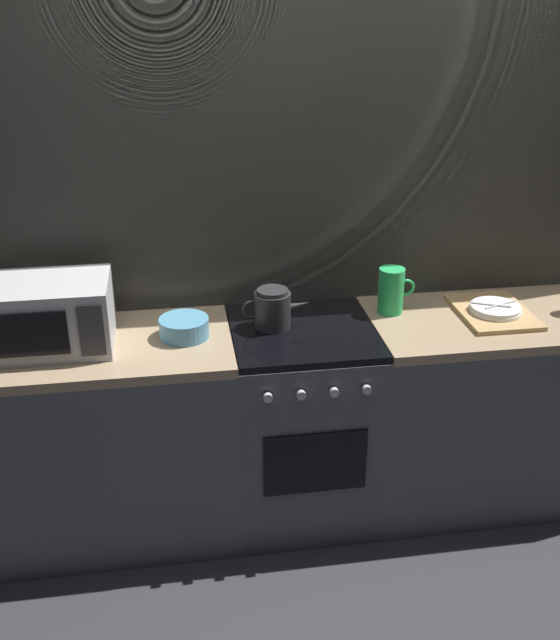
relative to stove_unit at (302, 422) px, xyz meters
The scene contains 10 objects.
ground_plane 0.45m from the stove_unit, 90.00° to the left, with size 8.00×8.00×0.00m, color #2D2D33.
back_wall 0.82m from the stove_unit, 90.00° to the left, with size 3.60×0.05×2.40m.
counter_left 0.90m from the stove_unit, behind, with size 1.20×0.60×0.90m.
stove_unit is the anchor object (origin of this frame).
counter_right 0.90m from the stove_unit, ahead, with size 1.20×0.60×0.90m.
microwave 1.15m from the stove_unit, behind, with size 0.46×0.35×0.27m.
kettle 0.55m from the stove_unit, 157.27° to the left, with size 0.28×0.15×0.17m.
mixing_bowl 0.69m from the stove_unit, behind, with size 0.20×0.20×0.08m, color teal.
pitcher 0.69m from the stove_unit, 16.20° to the left, with size 0.16×0.11×0.20m.
dish_pile 0.96m from the stove_unit, ahead, with size 0.30×0.40×0.06m.
Camera 1 is at (-0.51, -2.68, 2.21)m, focal length 41.31 mm.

